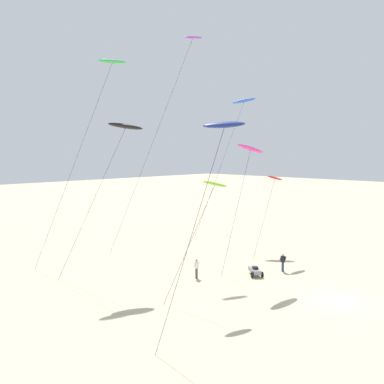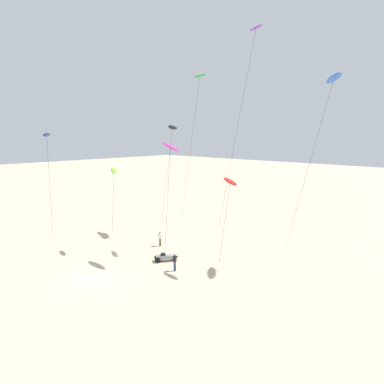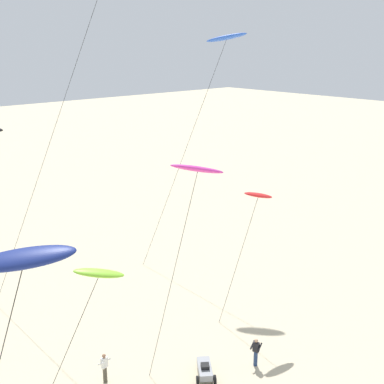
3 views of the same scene
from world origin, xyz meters
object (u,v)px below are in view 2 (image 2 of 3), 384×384
kite_lime (114,171)px  kite_flyer_nearest (160,238)px  kite_red (230,182)px  beach_buggy (164,257)px  kite_flyer_middle (175,262)px  kite_magenta (170,147)px  kite_blue (333,80)px  kite_black (172,128)px  kite_navy (47,136)px  kite_purple (255,34)px  kite_green (199,79)px

kite_lime → kite_flyer_nearest: kite_lime is taller
kite_red → beach_buggy: kite_red is taller
kite_lime → kite_flyer_middle: size_ratio=5.39×
kite_magenta → kite_red: kite_magenta is taller
kite_blue → kite_lime: size_ratio=2.00×
kite_black → kite_flyer_nearest: kite_black is taller
kite_navy → kite_lime: 7.78m
kite_magenta → kite_purple: kite_purple is taller
kite_red → kite_lime: (-13.05, -3.12, 0.29)m
kite_magenta → kite_flyer_middle: size_ratio=7.08×
kite_lime → kite_purple: bearing=51.2°
kite_green → kite_flyer_nearest: (2.32, -8.98, -18.37)m
kite_blue → kite_purple: 10.55m
kite_flyer_middle → beach_buggy: (-2.73, 1.19, -0.46)m
kite_navy → kite_flyer_middle: (14.19, 4.62, -11.39)m
kite_blue → kite_lime: (-18.39, -11.21, -8.77)m
kite_magenta → kite_blue: bearing=39.3°
kite_magenta → kite_lime: size_ratio=1.31×
beach_buggy → kite_purple: bearing=75.7°
kite_navy → kite_purple: (14.19, 16.54, 10.53)m
kite_navy → kite_flyer_nearest: (7.29, 9.02, -11.39)m
kite_flyer_nearest → kite_blue: bearing=23.9°
kite_lime → beach_buggy: 10.54m
kite_green → kite_lime: bearing=-90.8°
kite_blue → kite_flyer_middle: kite_blue is taller
kite_black → kite_lime: bearing=-84.2°
kite_magenta → kite_black: 11.16m
kite_flyer_middle → kite_black: bearing=136.8°
kite_purple → kite_green: kite_purple is taller
kite_magenta → kite_black: bearing=135.3°
kite_green → kite_red: bearing=-37.9°
kite_red → kite_flyer_nearest: kite_red is taller
kite_navy → kite_magenta: bearing=29.7°
kite_flyer_nearest → beach_buggy: size_ratio=0.84×
kite_navy → kite_flyer_middle: 18.77m
kite_red → kite_flyer_middle: bearing=-137.5°
kite_flyer_nearest → beach_buggy: bearing=-37.7°
kite_navy → kite_green: kite_green is taller
kite_navy → kite_red: 19.95m
kite_black → beach_buggy: kite_black is taller
kite_red → kite_magenta: bearing=-167.8°
kite_lime → beach_buggy: size_ratio=4.54×
kite_purple → kite_red: 17.28m
kite_purple → kite_flyer_nearest: kite_purple is taller
kite_magenta → kite_purple: 15.48m
kite_red → kite_green: 19.69m
kite_lime → kite_green: (0.17, 13.15, 10.72)m
kite_black → kite_flyer_middle: (10.36, -9.74, -12.27)m
kite_navy → kite_flyer_middle: kite_navy is taller
kite_magenta → kite_green: 15.45m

